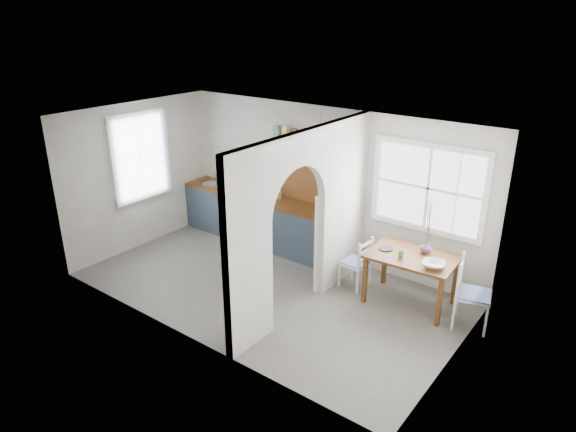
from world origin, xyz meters
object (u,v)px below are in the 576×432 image
Objects in this scene: dining_table at (410,279)px; chair_left at (355,262)px; chair_right at (474,294)px; kettle at (339,210)px; vase at (426,247)px.

chair_left reaches higher than dining_table.
chair_right reaches higher than dining_table.
chair_right is (0.93, -0.04, 0.11)m from dining_table.
vase is (1.54, -0.11, -0.18)m from kettle.
chair_left is 0.85× the size of chair_right.
chair_left is 4.91× the size of vase.
chair_left is at bearing -179.70° from dining_table.
chair_right is 3.58× the size of kettle.
chair_left is at bearing 77.05° from chair_right.
kettle is at bearing -118.83° from chair_left.
vase is at bearing 60.16° from chair_right.
chair_right is 5.78× the size of vase.
vase is (-0.82, 0.24, 0.36)m from chair_right.
kettle is (-2.37, 0.36, 0.54)m from chair_right.
kettle is 1.61× the size of vase.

